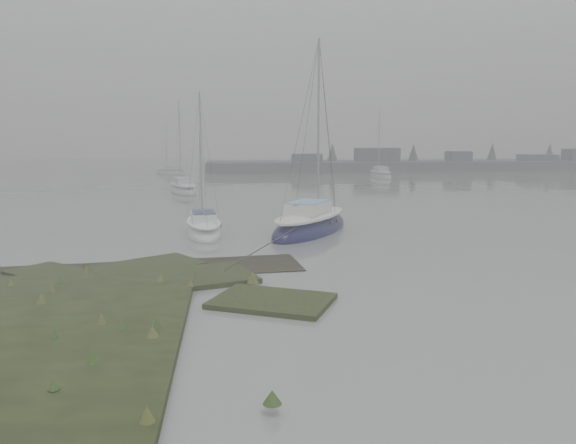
{
  "coord_description": "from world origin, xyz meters",
  "views": [
    {
      "loc": [
        -0.73,
        -17.06,
        5.11
      ],
      "look_at": [
        1.47,
        4.11,
        1.8
      ],
      "focal_mm": 35.0,
      "sensor_mm": 36.0,
      "label": 1
    }
  ],
  "objects": [
    {
      "name": "sailboat_far_c",
      "position": [
        -8.57,
        59.29,
        0.23
      ],
      "size": [
        5.2,
        4.51,
        7.36
      ],
      "rotation": [
        0.0,
        0.0,
        0.92
      ],
      "color": "silver",
      "rests_on": "ground"
    },
    {
      "name": "far_shoreline",
      "position": [
        26.84,
        61.9,
        0.85
      ],
      "size": [
        60.0,
        8.0,
        4.15
      ],
      "color": "#4C4F51",
      "rests_on": "ground"
    },
    {
      "name": "sailboat_far_b",
      "position": [
        17.36,
        49.19,
        0.27
      ],
      "size": [
        2.2,
        6.28,
        8.8
      ],
      "rotation": [
        0.0,
        0.0,
        0.02
      ],
      "color": "#ADB2B6",
      "rests_on": "ground"
    },
    {
      "name": "sailboat_main",
      "position": [
        3.47,
        11.99,
        0.34
      ],
      "size": [
        6.2,
        7.91,
        10.9
      ],
      "rotation": [
        0.0,
        0.0,
        -0.55
      ],
      "color": "#0C0B36",
      "rests_on": "ground"
    },
    {
      "name": "sailboat_far_a",
      "position": [
        -4.91,
        33.61,
        0.27
      ],
      "size": [
        3.72,
        6.59,
        8.85
      ],
      "rotation": [
        0.0,
        0.0,
        0.28
      ],
      "color": "#A6ACAF",
      "rests_on": "ground"
    },
    {
      "name": "ground",
      "position": [
        0.0,
        30.0,
        0.0
      ],
      "size": [
        160.0,
        160.0,
        0.0
      ],
      "primitive_type": "plane",
      "color": "slate",
      "rests_on": "ground"
    },
    {
      "name": "sailboat_white",
      "position": [
        -2.13,
        11.93,
        0.24
      ],
      "size": [
        2.49,
        5.77,
        7.89
      ],
      "rotation": [
        0.0,
        0.0,
        0.12
      ],
      "color": "silver",
      "rests_on": "ground"
    }
  ]
}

